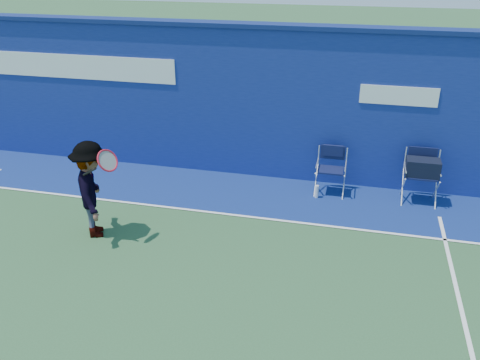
% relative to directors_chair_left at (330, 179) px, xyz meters
% --- Properties ---
extents(ground, '(80.00, 80.00, 0.00)m').
position_rel_directors_chair_left_xyz_m(ground, '(-2.50, -4.56, -0.30)').
color(ground, '#2C522F').
rests_on(ground, ground).
extents(stadium_wall, '(24.00, 0.50, 3.08)m').
position_rel_directors_chair_left_xyz_m(stadium_wall, '(-2.51, 0.64, 1.25)').
color(stadium_wall, navy).
rests_on(stadium_wall, ground).
extents(out_of_bounds_strip, '(24.00, 1.80, 0.01)m').
position_rel_directors_chair_left_xyz_m(out_of_bounds_strip, '(-2.50, -0.46, -0.30)').
color(out_of_bounds_strip, navy).
rests_on(out_of_bounds_strip, ground).
extents(court_lines, '(24.00, 12.00, 0.01)m').
position_rel_directors_chair_left_xyz_m(court_lines, '(-2.50, -3.96, -0.29)').
color(court_lines, white).
rests_on(court_lines, out_of_bounds_strip).
extents(directors_chair_left, '(0.54, 0.50, 0.91)m').
position_rel_directors_chair_left_xyz_m(directors_chair_left, '(0.00, 0.00, 0.00)').
color(directors_chair_left, silver).
rests_on(directors_chair_left, ground).
extents(directors_chair_right, '(0.60, 0.54, 1.00)m').
position_rel_directors_chair_left_xyz_m(directors_chair_right, '(1.65, 0.01, 0.12)').
color(directors_chair_right, silver).
rests_on(directors_chair_right, ground).
extents(water_bottle, '(0.07, 0.07, 0.26)m').
position_rel_directors_chair_left_xyz_m(water_bottle, '(-0.22, -0.29, -0.17)').
color(water_bottle, silver).
rests_on(water_bottle, ground).
extents(tennis_player, '(1.07, 1.22, 1.63)m').
position_rel_directors_chair_left_xyz_m(tennis_player, '(-3.65, -2.50, 0.52)').
color(tennis_player, '#EA4738').
rests_on(tennis_player, ground).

